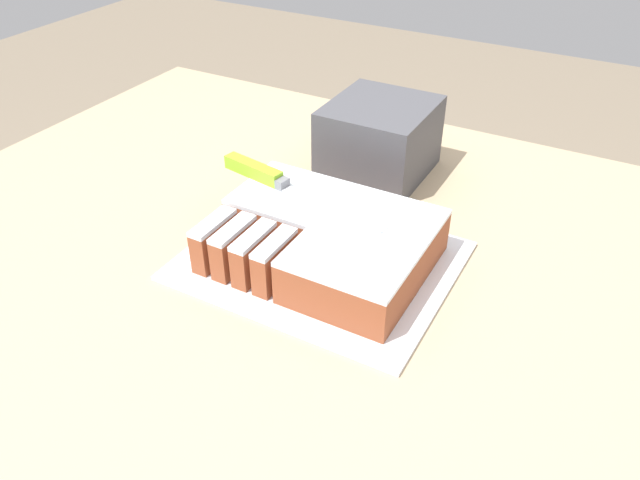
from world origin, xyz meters
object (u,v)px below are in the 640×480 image
(knife, at_px, (267,176))
(cake, at_px, (326,240))
(cake_board, at_px, (320,261))
(storage_box, at_px, (380,139))

(knife, bearing_deg, cake, -11.50)
(cake_board, relative_size, storage_box, 2.04)
(cake_board, xyz_separation_m, knife, (-0.13, 0.06, 0.08))
(knife, bearing_deg, storage_box, 80.34)
(cake_board, distance_m, cake, 0.04)
(cake_board, relative_size, knife, 1.27)
(cake_board, bearing_deg, storage_box, 97.71)
(cake, bearing_deg, knife, 158.56)
(cake_board, xyz_separation_m, storage_box, (-0.04, 0.30, 0.06))
(cake_board, relative_size, cake, 1.24)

